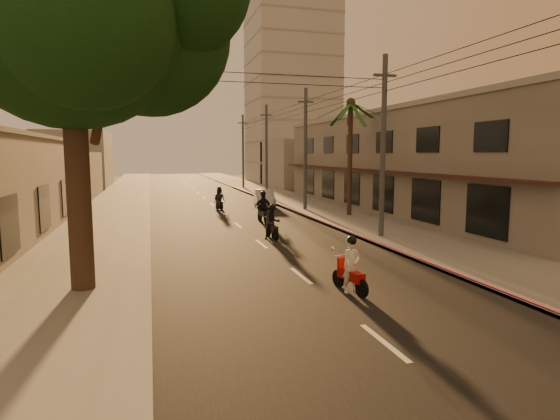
# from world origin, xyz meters

# --- Properties ---
(ground) EXTENTS (160.00, 160.00, 0.00)m
(ground) POSITION_xyz_m (0.00, 0.00, 0.00)
(ground) COLOR #383023
(ground) RESTS_ON ground
(road) EXTENTS (10.00, 140.00, 0.02)m
(road) POSITION_xyz_m (0.00, 20.00, 0.01)
(road) COLOR black
(road) RESTS_ON ground
(sidewalk_right) EXTENTS (5.00, 140.00, 0.12)m
(sidewalk_right) POSITION_xyz_m (7.50, 20.00, 0.06)
(sidewalk_right) COLOR slate
(sidewalk_right) RESTS_ON ground
(sidewalk_left) EXTENTS (5.00, 140.00, 0.12)m
(sidewalk_left) POSITION_xyz_m (-7.50, 20.00, 0.06)
(sidewalk_left) COLOR slate
(sidewalk_left) RESTS_ON ground
(curb_stripe) EXTENTS (0.20, 60.00, 0.20)m
(curb_stripe) POSITION_xyz_m (5.10, 15.00, 0.10)
(curb_stripe) COLOR #AE1223
(curb_stripe) RESTS_ON ground
(shophouse_row) EXTENTS (8.80, 34.20, 7.30)m
(shophouse_row) POSITION_xyz_m (13.95, 18.00, 3.65)
(shophouse_row) COLOR gray
(shophouse_row) RESTS_ON ground
(distant_tower) EXTENTS (12.10, 12.10, 28.00)m
(distant_tower) POSITION_xyz_m (16.00, 56.00, 14.00)
(distant_tower) COLOR #B7B5B2
(distant_tower) RESTS_ON ground
(broadleaf_tree) EXTENTS (9.60, 8.70, 12.10)m
(broadleaf_tree) POSITION_xyz_m (-6.61, 2.14, 8.48)
(broadleaf_tree) COLOR black
(broadleaf_tree) RESTS_ON ground
(palm_tree) EXTENTS (5.00, 5.00, 8.20)m
(palm_tree) POSITION_xyz_m (8.00, 16.00, 7.15)
(palm_tree) COLOR black
(palm_tree) RESTS_ON ground
(utility_poles) EXTENTS (1.20, 48.26, 9.00)m
(utility_poles) POSITION_xyz_m (6.20, 20.00, 6.54)
(utility_poles) COLOR #38383A
(utility_poles) RESTS_ON ground
(filler_right) EXTENTS (8.00, 14.00, 6.00)m
(filler_right) POSITION_xyz_m (14.00, 45.00, 3.00)
(filler_right) COLOR #9E988E
(filler_right) RESTS_ON ground
(filler_left_near) EXTENTS (8.00, 14.00, 4.40)m
(filler_left_near) POSITION_xyz_m (-14.00, 34.00, 2.20)
(filler_left_near) COLOR #9E988E
(filler_left_near) RESTS_ON ground
(filler_left_far) EXTENTS (8.00, 14.00, 7.00)m
(filler_left_far) POSITION_xyz_m (-14.00, 52.00, 3.50)
(filler_left_far) COLOR #9E988E
(filler_left_far) RESTS_ON ground
(scooter_red) EXTENTS (0.82, 1.79, 1.77)m
(scooter_red) POSITION_xyz_m (0.86, -0.25, 0.78)
(scooter_red) COLOR black
(scooter_red) RESTS_ON ground
(scooter_mid_a) EXTENTS (0.88, 1.79, 1.76)m
(scooter_mid_a) POSITION_xyz_m (0.85, 9.20, 0.79)
(scooter_mid_a) COLOR black
(scooter_mid_a) RESTS_ON ground
(scooter_mid_b) EXTENTS (1.14, 2.02, 1.99)m
(scooter_mid_b) POSITION_xyz_m (1.68, 14.61, 0.89)
(scooter_mid_b) COLOR black
(scooter_mid_b) RESTS_ON ground
(scooter_far_a) EXTENTS (0.94, 1.81, 1.78)m
(scooter_far_a) POSITION_xyz_m (0.07, 22.08, 0.80)
(scooter_far_a) COLOR black
(scooter_far_a) RESTS_ON ground
(parked_car) EXTENTS (2.59, 4.55, 1.37)m
(parked_car) POSITION_xyz_m (3.87, 23.40, 0.69)
(parked_car) COLOR #A3A5AB
(parked_car) RESTS_ON ground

